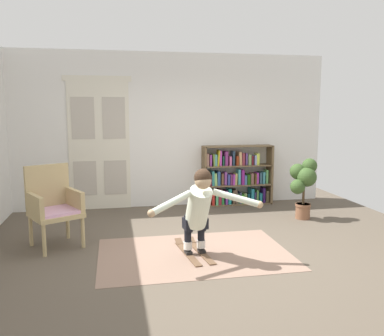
{
  "coord_description": "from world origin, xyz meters",
  "views": [
    {
      "loc": [
        -1.13,
        -5.04,
        1.86
      ],
      "look_at": [
        -0.07,
        0.36,
        1.05
      ],
      "focal_mm": 37.68,
      "sensor_mm": 36.0,
      "label": 1
    }
  ],
  "objects_px": {
    "bookshelf": "(236,178)",
    "potted_plant": "(304,181)",
    "wicker_chair": "(53,204)",
    "person_skier": "(199,206)",
    "skis_pair": "(194,251)"
  },
  "relations": [
    {
      "from": "bookshelf",
      "to": "person_skier",
      "type": "height_order",
      "value": "person_skier"
    },
    {
      "from": "potted_plant",
      "to": "skis_pair",
      "type": "height_order",
      "value": "potted_plant"
    },
    {
      "from": "skis_pair",
      "to": "bookshelf",
      "type": "bearing_deg",
      "value": 61.9
    },
    {
      "from": "bookshelf",
      "to": "potted_plant",
      "type": "bearing_deg",
      "value": -55.67
    },
    {
      "from": "bookshelf",
      "to": "wicker_chair",
      "type": "distance_m",
      "value": 3.65
    },
    {
      "from": "person_skier",
      "to": "bookshelf",
      "type": "bearing_deg",
      "value": 64.19
    },
    {
      "from": "wicker_chair",
      "to": "potted_plant",
      "type": "relative_size",
      "value": 1.07
    },
    {
      "from": "bookshelf",
      "to": "person_skier",
      "type": "xyz_separation_m",
      "value": [
        -1.31,
        -2.71,
        0.16
      ]
    },
    {
      "from": "bookshelf",
      "to": "skis_pair",
      "type": "xyz_separation_m",
      "value": [
        -1.34,
        -2.5,
        -0.49
      ]
    },
    {
      "from": "skis_pair",
      "to": "person_skier",
      "type": "bearing_deg",
      "value": -83.14
    },
    {
      "from": "bookshelf",
      "to": "wicker_chair",
      "type": "xyz_separation_m",
      "value": [
        -3.15,
        -1.84,
        0.07
      ]
    },
    {
      "from": "potted_plant",
      "to": "person_skier",
      "type": "bearing_deg",
      "value": -144.88
    },
    {
      "from": "potted_plant",
      "to": "bookshelf",
      "type": "bearing_deg",
      "value": 124.33
    },
    {
      "from": "wicker_chair",
      "to": "potted_plant",
      "type": "bearing_deg",
      "value": 9.05
    },
    {
      "from": "potted_plant",
      "to": "person_skier",
      "type": "relative_size",
      "value": 0.72
    }
  ]
}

